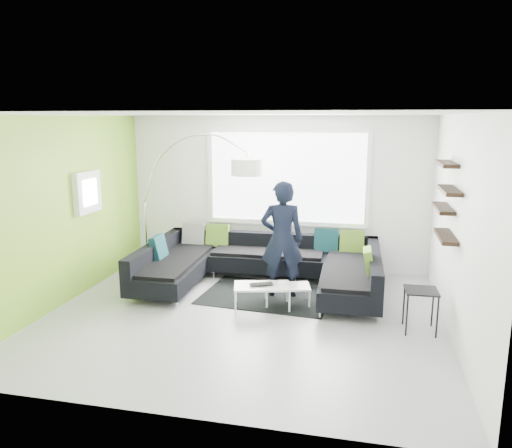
{
  "coord_description": "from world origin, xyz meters",
  "views": [
    {
      "loc": [
        1.61,
        -6.44,
        2.74
      ],
      "look_at": [
        -0.02,
        0.9,
        1.15
      ],
      "focal_mm": 35.0,
      "sensor_mm": 36.0,
      "label": 1
    }
  ],
  "objects_px": {
    "arc_lamp": "(144,202)",
    "laptop": "(262,286)",
    "coffee_table": "(275,295)",
    "person": "(282,239)",
    "side_table": "(420,311)",
    "sectional_sofa": "(260,267)"
  },
  "relations": [
    {
      "from": "coffee_table",
      "to": "arc_lamp",
      "type": "relative_size",
      "value": 0.42
    },
    {
      "from": "side_table",
      "to": "person",
      "type": "height_order",
      "value": "person"
    },
    {
      "from": "arc_lamp",
      "to": "laptop",
      "type": "xyz_separation_m",
      "value": [
        2.52,
        -1.54,
        -0.89
      ]
    },
    {
      "from": "sectional_sofa",
      "to": "person",
      "type": "bearing_deg",
      "value": -31.93
    },
    {
      "from": "sectional_sofa",
      "to": "coffee_table",
      "type": "relative_size",
      "value": 3.66
    },
    {
      "from": "sectional_sofa",
      "to": "coffee_table",
      "type": "height_order",
      "value": "sectional_sofa"
    },
    {
      "from": "coffee_table",
      "to": "person",
      "type": "height_order",
      "value": "person"
    },
    {
      "from": "coffee_table",
      "to": "side_table",
      "type": "xyz_separation_m",
      "value": [
        2.02,
        -0.48,
        0.11
      ]
    },
    {
      "from": "coffee_table",
      "to": "side_table",
      "type": "relative_size",
      "value": 1.85
    },
    {
      "from": "arc_lamp",
      "to": "side_table",
      "type": "relative_size",
      "value": 4.4
    },
    {
      "from": "sectional_sofa",
      "to": "arc_lamp",
      "type": "xyz_separation_m",
      "value": [
        -2.31,
        0.67,
        0.89
      ]
    },
    {
      "from": "arc_lamp",
      "to": "person",
      "type": "distance_m",
      "value": 2.87
    },
    {
      "from": "coffee_table",
      "to": "person",
      "type": "xyz_separation_m",
      "value": [
        0.02,
        0.47,
        0.74
      ]
    },
    {
      "from": "person",
      "to": "coffee_table",
      "type": "bearing_deg",
      "value": 75.83
    },
    {
      "from": "coffee_table",
      "to": "side_table",
      "type": "bearing_deg",
      "value": -27.15
    },
    {
      "from": "arc_lamp",
      "to": "person",
      "type": "bearing_deg",
      "value": -6.45
    },
    {
      "from": "coffee_table",
      "to": "person",
      "type": "distance_m",
      "value": 0.87
    },
    {
      "from": "coffee_table",
      "to": "person",
      "type": "relative_size",
      "value": 0.58
    },
    {
      "from": "side_table",
      "to": "laptop",
      "type": "xyz_separation_m",
      "value": [
        -2.18,
        0.31,
        0.07
      ]
    },
    {
      "from": "coffee_table",
      "to": "laptop",
      "type": "bearing_deg",
      "value": -147.61
    },
    {
      "from": "arc_lamp",
      "to": "person",
      "type": "height_order",
      "value": "arc_lamp"
    },
    {
      "from": "sectional_sofa",
      "to": "side_table",
      "type": "height_order",
      "value": "sectional_sofa"
    }
  ]
}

